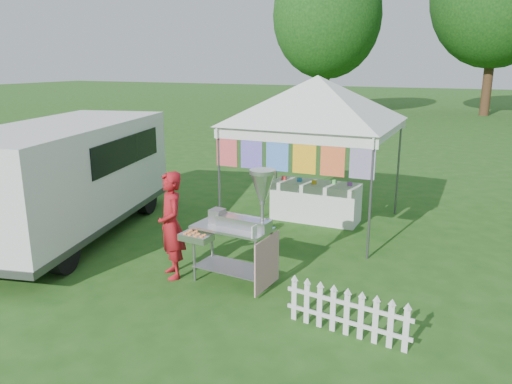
% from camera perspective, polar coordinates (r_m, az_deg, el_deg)
% --- Properties ---
extents(ground, '(120.00, 120.00, 0.00)m').
position_cam_1_polar(ground, '(7.40, -2.02, -11.47)').
color(ground, '#1F4F16').
rests_on(ground, ground).
extents(canopy_main, '(4.24, 4.24, 3.45)m').
position_cam_1_polar(canopy_main, '(9.89, 7.08, 13.04)').
color(canopy_main, '#59595E').
rests_on(canopy_main, ground).
extents(tree_left, '(6.40, 6.40, 9.53)m').
position_cam_1_polar(tree_left, '(31.35, 8.14, 19.34)').
color(tree_left, '#3E2C16').
rests_on(tree_left, ground).
extents(donut_cart, '(1.35, 0.84, 1.80)m').
position_cam_1_polar(donut_cart, '(7.25, -1.54, -3.00)').
color(donut_cart, gray).
rests_on(donut_cart, ground).
extents(vendor, '(0.72, 0.71, 1.67)m').
position_cam_1_polar(vendor, '(7.75, -9.66, -3.77)').
color(vendor, '#A4141C').
rests_on(vendor, ground).
extents(cargo_van, '(3.19, 5.49, 2.14)m').
position_cam_1_polar(cargo_van, '(10.15, -20.69, 1.79)').
color(cargo_van, silver).
rests_on(cargo_van, ground).
extents(picket_fence, '(1.61, 0.23, 0.56)m').
position_cam_1_polar(picket_fence, '(6.34, 10.33, -13.52)').
color(picket_fence, silver).
rests_on(picket_fence, ground).
extents(display_table, '(1.80, 0.70, 0.81)m').
position_cam_1_polar(display_table, '(10.54, 6.83, -1.08)').
color(display_table, white).
rests_on(display_table, ground).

